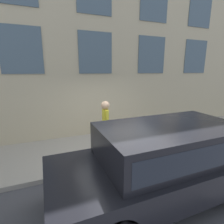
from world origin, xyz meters
The scene contains 5 objects.
ground_plane centered at (0.00, 0.00, 0.00)m, with size 80.00×80.00×0.00m, color #47474C.
sidewalk centered at (1.30, 0.00, 0.06)m, with size 2.61×60.00×0.12m.
fire_hydrant centered at (0.62, -0.10, 0.48)m, with size 0.36×0.46×0.71m.
person centered at (0.83, 0.26, 1.12)m, with size 0.40×0.27×1.66m.
parked_truck_charcoal_near centered at (-1.45, -0.26, 0.95)m, with size 1.87×4.67×1.62m.
Camera 1 is at (-4.09, 2.04, 2.68)m, focal length 28.00 mm.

